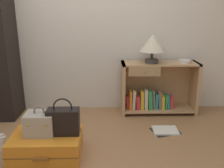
% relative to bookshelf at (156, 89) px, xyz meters
% --- Properties ---
extents(back_wall, '(6.40, 0.10, 2.60)m').
position_rel_bookshelf_xyz_m(back_wall, '(-0.92, 0.23, 0.97)').
color(back_wall, silver).
rests_on(back_wall, ground_plane).
extents(bookshelf, '(1.00, 0.34, 0.70)m').
position_rel_bookshelf_xyz_m(bookshelf, '(0.00, 0.00, 0.00)').
color(bookshelf, tan).
rests_on(bookshelf, ground_plane).
extents(table_lamp, '(0.32, 0.32, 0.36)m').
position_rel_bookshelf_xyz_m(table_lamp, '(-0.08, -0.04, 0.61)').
color(table_lamp, '#3D3838').
rests_on(table_lamp, bookshelf).
extents(bowl, '(0.15, 0.15, 0.04)m').
position_rel_bookshelf_xyz_m(bowl, '(0.35, -0.03, 0.39)').
color(bowl, silver).
rests_on(bowl, bookshelf).
extents(suitcase_large, '(0.66, 0.48, 0.23)m').
position_rel_bookshelf_xyz_m(suitcase_large, '(-1.25, -1.05, -0.21)').
color(suitcase_large, orange).
rests_on(suitcase_large, ground_plane).
extents(train_case, '(0.27, 0.23, 0.28)m').
position_rel_bookshelf_xyz_m(train_case, '(-1.30, -1.02, 0.01)').
color(train_case, '#A89E8E').
rests_on(train_case, suitcase_large).
extents(handbag, '(0.30, 0.14, 0.36)m').
position_rel_bookshelf_xyz_m(handbag, '(-1.08, -1.03, 0.03)').
color(handbag, black).
rests_on(handbag, suitcase_large).
extents(bottle, '(0.07, 0.07, 0.19)m').
position_rel_bookshelf_xyz_m(bottle, '(-1.70, -0.95, -0.24)').
color(bottle, white).
rests_on(bottle, ground_plane).
extents(open_book_on_floor, '(0.36, 0.31, 0.02)m').
position_rel_bookshelf_xyz_m(open_book_on_floor, '(0.01, -0.58, -0.32)').
color(open_book_on_floor, white).
rests_on(open_book_on_floor, ground_plane).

